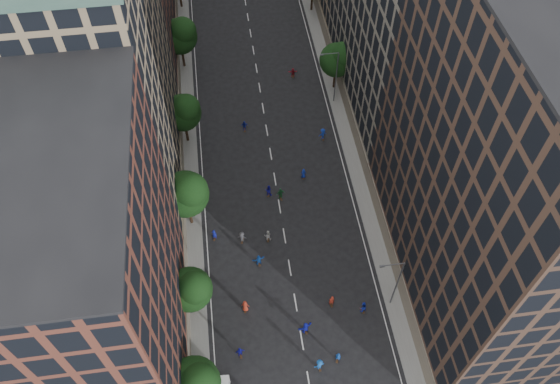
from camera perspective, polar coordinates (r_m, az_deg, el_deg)
The scene contains 32 objects.
ground at distance 78.01m, azimuth -1.35°, elevation 6.21°, with size 240.00×240.00×0.00m, color black.
sidewalk_left at distance 83.33m, azimuth -10.31°, elevation 9.06°, with size 4.00×105.00×0.15m, color slate.
sidewalk_right at distance 84.88m, azimuth 6.23°, elevation 10.67°, with size 4.00×105.00×0.15m, color slate.
bldg_left_a at distance 50.16m, azimuth -19.71°, elevation -8.60°, with size 14.00×22.00×30.00m, color brown.
bldg_left_b at distance 63.96m, azimuth -18.58°, elevation 11.44°, with size 14.00×26.00×34.00m, color #877358.
bldg_right_a at distance 53.82m, azimuth 22.26°, elevation 1.67°, with size 14.00×30.00×36.00m, color #442F24.
bldg_right_b at distance 74.11m, azimuth 13.55°, elevation 18.57°, with size 14.00×28.00×33.00m, color #6B6558.
tree_left_0 at distance 53.90m, azimuth -8.86°, elevation -19.22°, with size 5.20×5.20×8.83m.
tree_left_1 at distance 58.21m, azimuth -9.25°, elevation -9.96°, with size 4.80×4.80×8.21m.
tree_left_2 at distance 64.02m, azimuth -9.71°, elevation -0.10°, with size 5.60×5.60×9.45m.
tree_left_3 at distance 73.79m, azimuth -10.03°, elevation 8.29°, with size 5.00×5.00×8.58m.
tree_left_4 at distance 85.84m, azimuth -10.37°, elevation 15.86°, with size 5.40×5.40×9.08m.
tree_right_a at distance 81.41m, azimuth 6.09°, elevation 13.70°, with size 5.00×5.00×8.39m.
streetlamp_near at distance 59.57m, azimuth 12.01°, elevation -9.14°, with size 2.64×0.22×9.06m.
streetlamp_far at distance 79.38m, azimuth 5.75°, elevation 12.09°, with size 2.64×0.22×9.06m.
skater_1 at distance 59.99m, azimuth 6.08°, elevation -16.75°, with size 0.57×0.38×1.57m, color #123F97.
skater_2 at distance 62.40m, azimuth 8.65°, elevation -11.82°, with size 0.87×0.68×1.79m, color #1525AC.
skater_3 at distance 59.42m, azimuth 4.13°, elevation -17.58°, with size 1.14×0.65×1.76m, color #1551AE.
skater_4 at distance 59.94m, azimuth -4.19°, elevation -16.33°, with size 0.99×0.41×1.69m, color #12118D.
skater_5 at distance 60.79m, azimuth 2.68°, elevation -13.99°, with size 1.68×0.53×1.81m, color #171FBA.
skater_6 at distance 61.88m, azimuth -3.66°, elevation -11.82°, with size 0.89×0.58×1.82m, color #9E2B1A.
skater_7 at distance 62.34m, azimuth 5.41°, elevation -11.23°, with size 0.65×0.42×1.77m, color #AC2C1C.
skater_8 at distance 66.30m, azimuth -1.30°, elevation -4.58°, with size 0.84×0.66×1.73m, color beige.
skater_9 at distance 66.33m, azimuth -3.99°, elevation -4.73°, with size 1.10×0.63×1.71m, color #424248.
skater_10 at distance 69.76m, azimuth 0.06°, elevation -0.19°, with size 1.14×0.47×1.94m, color #1C5E2F.
skater_11 at distance 64.62m, azimuth -2.24°, elevation -7.13°, with size 1.51×0.48×1.63m, color #123E95.
skater_12 at distance 72.13m, azimuth 2.47°, elevation 1.93°, with size 0.76×0.49×1.55m, color navy.
skater_13 at distance 66.88m, azimuth -6.88°, elevation -4.42°, with size 0.61×0.40×1.68m, color navy.
skater_14 at distance 70.20m, azimuth -1.20°, elevation 0.14°, with size 0.85×0.66×1.75m, color #1714A7.
skater_15 at distance 76.77m, azimuth 4.47°, elevation 6.05°, with size 1.18×0.68×1.82m, color navy.
skater_16 at distance 77.86m, azimuth -3.73°, elevation 6.89°, with size 1.00×0.42×1.71m, color #12209A.
skater_17 at distance 86.14m, azimuth 1.35°, elevation 12.36°, with size 1.41×0.45×1.52m, color maroon.
Camera 1 is at (-5.42, -13.21, 56.78)m, focal length 35.00 mm.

